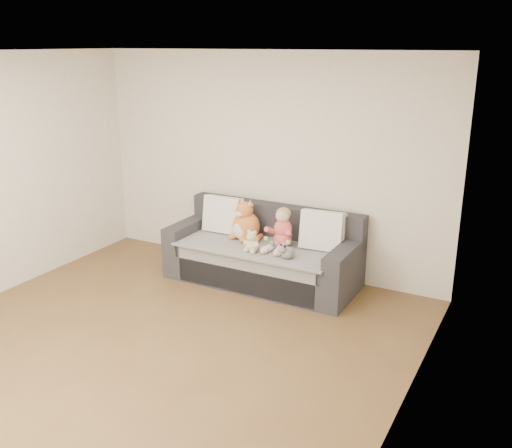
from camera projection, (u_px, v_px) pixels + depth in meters
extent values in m
plane|color=brown|center=(138.00, 357.00, 5.07)|extent=(5.00, 5.00, 0.00)
plane|color=white|center=(116.00, 53.00, 4.28)|extent=(5.00, 5.00, 0.00)
plane|color=beige|center=(267.00, 163.00, 6.78)|extent=(4.50, 0.00, 4.50)
plane|color=beige|center=(400.00, 266.00, 3.66)|extent=(0.00, 5.00, 5.00)
cube|color=#2C2C31|center=(262.00, 270.00, 6.64)|extent=(2.20, 0.90, 0.30)
cube|color=#2C2C31|center=(261.00, 252.00, 6.54)|extent=(1.90, 0.80, 0.15)
cube|color=#2C2C31|center=(276.00, 221.00, 6.78)|extent=(2.20, 0.20, 0.40)
cube|color=#2C2C31|center=(190.00, 232.00, 6.99)|extent=(0.20, 0.90, 0.30)
cube|color=#2C2C31|center=(345.00, 260.00, 6.09)|extent=(0.20, 0.90, 0.30)
cube|color=#959598|center=(260.00, 246.00, 6.50)|extent=(1.85, 0.88, 0.02)
cube|color=#959598|center=(244.00, 277.00, 6.24)|extent=(1.70, 0.02, 0.41)
cube|color=silver|center=(223.00, 214.00, 6.88)|extent=(0.48, 0.22, 0.45)
cube|color=silver|center=(326.00, 230.00, 6.37)|extent=(0.46, 0.24, 0.41)
cube|color=silver|center=(322.00, 230.00, 6.31)|extent=(0.49, 0.26, 0.45)
ellipsoid|color=#D34A4D|center=(282.00, 239.00, 6.42)|extent=(0.22, 0.18, 0.18)
ellipsoid|color=#D34A4D|center=(283.00, 229.00, 6.39)|extent=(0.21, 0.18, 0.23)
ellipsoid|color=#DBAA8C|center=(283.00, 216.00, 6.33)|extent=(0.16, 0.16, 0.16)
ellipsoid|color=tan|center=(283.00, 213.00, 6.34)|extent=(0.16, 0.16, 0.13)
cylinder|color=#D34A4D|center=(272.00, 231.00, 6.38)|extent=(0.12, 0.22, 0.14)
cylinder|color=#D34A4D|center=(289.00, 234.00, 6.29)|extent=(0.12, 0.22, 0.14)
ellipsoid|color=#DBAA8C|center=(266.00, 239.00, 6.34)|extent=(0.05, 0.05, 0.05)
ellipsoid|color=#DBAA8C|center=(288.00, 242.00, 6.23)|extent=(0.05, 0.05, 0.05)
cylinder|color=#E5B2C6|center=(270.00, 247.00, 6.30)|extent=(0.12, 0.28, 0.09)
cylinder|color=#E5B2C6|center=(280.00, 249.00, 6.25)|extent=(0.12, 0.28, 0.09)
ellipsoid|color=#DBAA8C|center=(263.00, 251.00, 6.20)|extent=(0.06, 0.09, 0.05)
ellipsoid|color=#DBAA8C|center=(276.00, 254.00, 6.13)|extent=(0.06, 0.09, 0.05)
ellipsoid|color=#B04C27|center=(246.00, 226.00, 6.66)|extent=(0.33, 0.28, 0.35)
ellipsoid|color=beige|center=(239.00, 231.00, 6.59)|extent=(0.17, 0.08, 0.19)
ellipsoid|color=#B04C27|center=(244.00, 210.00, 6.58)|extent=(0.20, 0.20, 0.20)
ellipsoid|color=beige|center=(239.00, 214.00, 6.53)|extent=(0.10, 0.06, 0.07)
cone|color=#B04C27|center=(243.00, 201.00, 6.62)|extent=(0.10, 0.10, 0.07)
cone|color=pink|center=(242.00, 201.00, 6.61)|extent=(0.06, 0.06, 0.04)
cone|color=#B04C27|center=(250.00, 203.00, 6.54)|extent=(0.10, 0.10, 0.07)
cone|color=pink|center=(250.00, 203.00, 6.53)|extent=(0.06, 0.06, 0.04)
ellipsoid|color=#B04C27|center=(233.00, 236.00, 6.66)|extent=(0.10, 0.12, 0.08)
ellipsoid|color=#B04C27|center=(244.00, 239.00, 6.55)|extent=(0.10, 0.12, 0.08)
cylinder|color=#B04C27|center=(258.00, 238.00, 6.62)|extent=(0.12, 0.23, 0.08)
ellipsoid|color=#C3B487|center=(252.00, 245.00, 6.26)|extent=(0.16, 0.14, 0.16)
ellipsoid|color=#C3B487|center=(251.00, 236.00, 6.22)|extent=(0.11, 0.11, 0.11)
ellipsoid|color=#C3B487|center=(249.00, 231.00, 6.23)|extent=(0.04, 0.04, 0.04)
ellipsoid|color=#C3B487|center=(255.00, 233.00, 6.19)|extent=(0.04, 0.04, 0.04)
ellipsoid|color=beige|center=(249.00, 238.00, 6.19)|extent=(0.04, 0.04, 0.04)
ellipsoid|color=#C3B487|center=(246.00, 242.00, 6.28)|extent=(0.06, 0.06, 0.06)
ellipsoid|color=#C3B487|center=(256.00, 245.00, 6.20)|extent=(0.06, 0.06, 0.06)
ellipsoid|color=#C3B487|center=(246.00, 250.00, 6.26)|extent=(0.06, 0.06, 0.06)
ellipsoid|color=#C3B487|center=(253.00, 252.00, 6.21)|extent=(0.06, 0.06, 0.06)
ellipsoid|color=white|center=(288.00, 253.00, 6.08)|extent=(0.14, 0.18, 0.13)
ellipsoid|color=white|center=(282.00, 250.00, 6.01)|extent=(0.08, 0.08, 0.08)
ellipsoid|color=black|center=(281.00, 245.00, 6.02)|extent=(0.03, 0.03, 0.03)
ellipsoid|color=black|center=(285.00, 246.00, 5.98)|extent=(0.03, 0.03, 0.03)
cylinder|color=#67328A|center=(272.00, 246.00, 6.31)|extent=(0.09, 0.09, 0.09)
cone|color=#4B9338|center=(272.00, 242.00, 6.29)|extent=(0.08, 0.08, 0.04)
cylinder|color=#4B9338|center=(268.00, 246.00, 6.31)|extent=(0.02, 0.02, 0.06)
cylinder|color=#4B9338|center=(276.00, 246.00, 6.31)|extent=(0.02, 0.02, 0.06)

